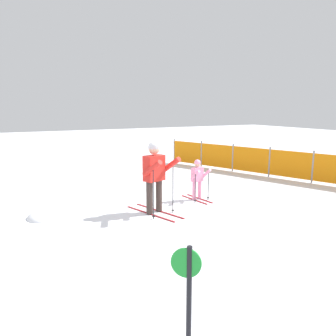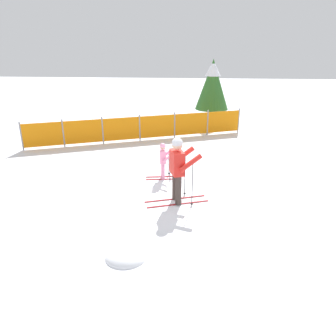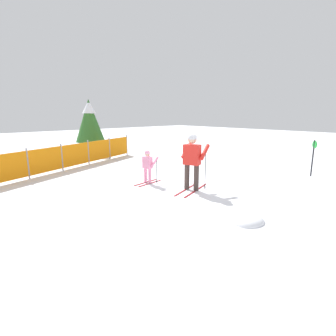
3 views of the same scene
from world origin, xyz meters
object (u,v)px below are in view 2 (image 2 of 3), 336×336
Objects in this scene: safety_fence at (140,128)px; conifer_far at (213,84)px; skier_adult at (178,164)px; skier_child at (163,158)px.

conifer_far reaches higher than safety_fence.
skier_adult is 5.93m from safety_fence.
skier_child reaches higher than safety_fence.
conifer_far reaches higher than skier_child.
skier_adult is 0.56× the size of conifer_far.
skier_adult reaches higher than safety_fence.
skier_adult reaches higher than skier_child.
safety_fence is 2.78× the size of conifer_far.
skier_adult is 0.20× the size of safety_fence.
skier_child is 8.12m from conifer_far.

